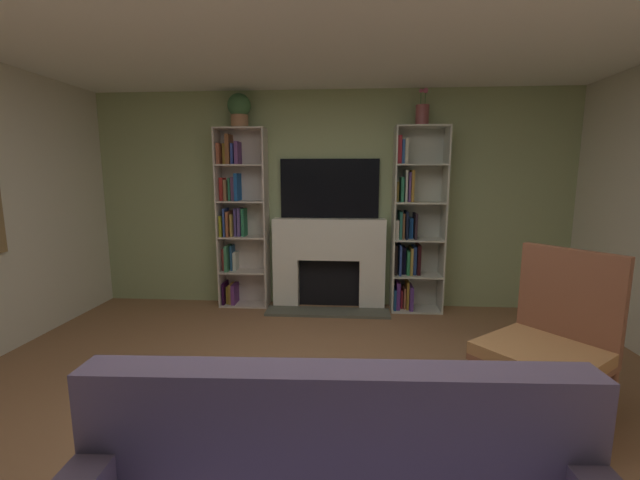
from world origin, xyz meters
The scene contains 10 objects.
ground_plane centered at (0.00, 0.00, 0.00)m, with size 6.78×6.78×0.00m, color #8B6141.
wall_back_accent centered at (0.00, 2.63, 1.28)m, with size 5.77×0.06×2.56m, color #9BAB76.
fireplace centered at (0.00, 2.48, 0.57)m, with size 1.43×0.53×1.07m.
tv centered at (0.00, 2.57, 1.43)m, with size 1.16×0.06×0.69m, color black.
bookshelf_left centered at (-1.09, 2.50, 1.07)m, with size 0.59×0.28×2.12m.
bookshelf_right centered at (0.96, 2.48, 0.97)m, with size 0.59×0.33×2.12m.
potted_plant centered at (-1.03, 2.45, 2.33)m, with size 0.27×0.27×0.38m.
vase_with_flowers centered at (1.03, 2.45, 2.25)m, with size 0.15×0.15×0.41m.
armchair centered at (1.53, 0.27, 0.56)m, with size 0.90×0.90×1.12m.
coffee_table centered at (0.22, -0.52, 0.36)m, with size 0.80×0.49×0.42m.
Camera 1 is at (0.25, -2.26, 1.59)m, focal length 22.72 mm.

